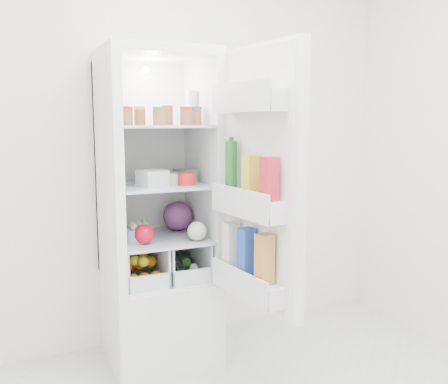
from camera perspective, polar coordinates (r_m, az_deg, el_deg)
name	(u,v)px	position (r m, az deg, el deg)	size (l,w,h in m)	color
room_walls	(306,69)	(1.83, 9.33, 13.68)	(3.02, 3.02, 2.61)	white
refrigerator	(157,248)	(2.98, -7.71, -6.38)	(0.60, 0.60, 1.80)	white
shelf_low	(159,238)	(2.91, -7.39, -5.24)	(0.49, 0.53, 0.01)	#B0C0CF
shelf_mid	(158,185)	(2.85, -7.51, 0.83)	(0.49, 0.53, 0.01)	#B0C0CF
shelf_top	(157,126)	(2.83, -7.63, 7.47)	(0.49, 0.53, 0.01)	#B0C0CF
crisper_left	(139,262)	(2.91, -9.68, -7.93)	(0.23, 0.46, 0.22)	silver
crisper_right	(180,258)	(2.98, -5.07, -7.48)	(0.23, 0.46, 0.22)	silver
condiment_jars	(157,117)	(2.74, -7.63, 8.49)	(0.46, 0.32, 0.08)	#B21919
squeeze_bottle	(191,107)	(2.93, -3.77, 9.62)	(0.06, 0.06, 0.20)	white
tub_white	(152,178)	(2.74, -8.19, 1.58)	(0.14, 0.14, 0.09)	silver
tub_cream	(171,178)	(2.82, -6.11, 1.55)	(0.10, 0.10, 0.06)	beige
tin_red	(187,179)	(2.77, -4.27, 1.53)	(0.10, 0.10, 0.07)	red
tub_green	(186,175)	(2.91, -4.41, 1.90)	(0.09, 0.13, 0.07)	#3E884C
red_cabbage	(178,216)	(3.04, -5.31, -2.75)	(0.18, 0.18, 0.18)	#4F1B45
bell_pepper	(144,234)	(2.74, -9.08, -4.77)	(0.11, 0.11, 0.11)	red
mushroom_bowl	(139,234)	(2.81, -9.73, -4.80)	(0.16, 0.16, 0.08)	#92BBDA
salad_bag	(197,231)	(2.79, -3.11, -4.49)	(0.11, 0.11, 0.11)	#B4D8A2
citrus_pile	(140,268)	(2.88, -9.58, -8.54)	(0.20, 0.31, 0.16)	orange
veg_pile	(181,265)	(2.99, -4.95, -8.34)	(0.16, 0.30, 0.10)	#204818
fridge_door	(258,186)	(2.44, 3.89, 0.67)	(0.23, 0.60, 1.30)	white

